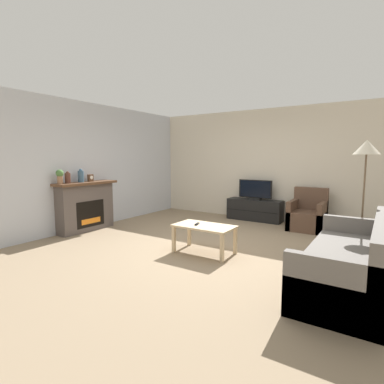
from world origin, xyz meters
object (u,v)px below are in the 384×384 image
Objects in this scene: mantel_vase_centre_left at (81,176)px; floor_lamp at (366,154)px; fireplace at (86,206)px; couch at (350,264)px; mantel_clock at (90,178)px; tv at (255,191)px; potted_plant at (60,176)px; tv_stand at (255,210)px; remote at (197,224)px; armchair at (307,216)px; mantel_vase_left at (68,178)px; coffee_table at (204,229)px.

mantel_vase_centre_left is 0.15× the size of floor_lamp.
fireplace is 0.60× the size of couch.
tv is (2.58, 2.78, -0.37)m from mantel_clock.
potted_plant is 4.43m from tv_stand.
mantel_vase_centre_left reaches higher than remote.
potted_plant is 5.04m from couch.
potted_plant is at bearing -126.54° from tv_stand.
potted_plant is 5.32m from floor_lamp.
potted_plant reaches higher than fireplace.
mantel_clock reaches higher than armchair.
tv_stand is 1.32m from armchair.
couch is (2.22, -0.11, -0.19)m from remote.
mantel_vase_left is at bearing 90.00° from potted_plant.
floor_lamp reaches higher than tv.
remote is at bearing 177.07° from couch.
floor_lamp is at bearing 14.52° from remote.
potted_plant is at bearing -90.06° from mantel_clock.
mantel_clock is 3.81m from tv.
coffee_table is at bearing -149.10° from floor_lamp.
tv_stand is (2.58, 3.48, -0.93)m from potted_plant.
floor_lamp is (4.95, 1.20, 0.49)m from mantel_clock.
potted_plant reaches higher than armchair.
mantel_clock is at bearing -147.03° from armchair.
fireplace is 4.81× the size of potted_plant.
tv_stand is at bearing 48.28° from fireplace.
mantel_vase_centre_left reaches higher than coffee_table.
couch is at bearing -51.68° from tv_stand.
floor_lamp reaches higher than mantel_clock.
armchair is at bearing 50.59° from remote.
mantel_vase_centre_left reaches higher than mantel_vase_left.
tv_stand is at bearing 52.10° from mantel_vase_left.
mantel_vase_left is 4.22m from tv.
potted_plant is at bearing -90.00° from mantel_vase_left.
mantel_vase_centre_left is 0.47m from potted_plant.
potted_plant is 1.79× the size of remote.
remote is (2.73, 0.05, -0.06)m from fireplace.
mantel_vase_centre_left reaches higher than tv.
tv is at bearing 53.44° from potted_plant.
mantel_clock reaches higher than remote.
armchair is at bearing -11.67° from tv.
floor_lamp is at bearing 30.90° from coffee_table.
mantel_clock is 0.07× the size of couch.
tv_stand is 8.54× the size of remote.
armchair is (3.87, 3.04, -0.85)m from mantel_vase_left.
fireplace is at bearing -178.60° from coffee_table.
fireplace is at bearing -145.78° from armchair.
armchair is at bearing 68.12° from coffee_table.
mantel_vase_centre_left is 0.29× the size of coffee_table.
mantel_vase_left is 1.55× the size of remote.
mantel_vase_centre_left is 4.07m from tv_stand.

